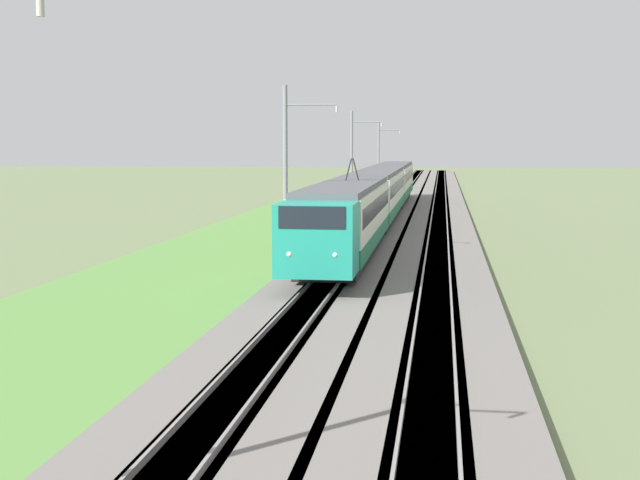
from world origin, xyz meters
The scene contains 9 objects.
ballast_main centered at (50.00, 0.00, 0.15)m, with size 240.00×4.40×0.30m.
ballast_adjacent centered at (50.00, -4.15, 0.15)m, with size 240.00×4.40×0.30m.
track_main centered at (50.00, 0.00, 0.16)m, with size 240.00×1.57×0.45m.
track_adjacent centered at (50.00, -4.15, 0.16)m, with size 240.00×1.57×0.45m.
grass_verge centered at (50.00, 5.64, 0.06)m, with size 240.00×10.86×0.12m.
passenger_train centered at (56.06, 0.00, 2.27)m, with size 59.42×2.88×4.88m.
catenary_mast_mid centered at (37.42, 2.85, 4.27)m, with size 0.22×2.56×8.26m.
catenary_mast_far centered at (67.87, 2.85, 4.21)m, with size 0.22×2.56×8.15m.
catenary_mast_distant centered at (98.33, 2.85, 4.10)m, with size 0.22×2.56×7.92m.
Camera 1 is at (-3.46, -4.33, 5.63)m, focal length 50.00 mm.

